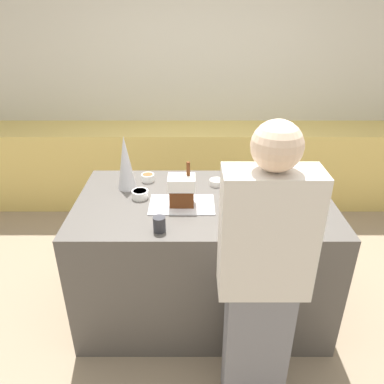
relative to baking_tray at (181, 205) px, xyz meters
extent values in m
plane|color=gray|center=(0.15, 0.07, -0.94)|extent=(12.00, 12.00, 0.00)
cube|color=beige|center=(0.15, 2.15, 0.36)|extent=(8.00, 0.05, 2.60)
cube|color=#DBBC60|center=(0.15, 1.82, -0.50)|extent=(6.00, 0.60, 0.88)
cube|color=#514C47|center=(0.15, 0.07, -0.47)|extent=(1.72, 0.98, 0.93)
cube|color=silver|center=(0.00, 0.00, 0.00)|extent=(0.43, 0.28, 0.01)
cube|color=#5B2D14|center=(0.00, 0.00, 0.06)|extent=(0.15, 0.12, 0.11)
cube|color=white|center=(0.00, 0.00, 0.16)|extent=(0.17, 0.14, 0.08)
cylinder|color=#5B2D14|center=(0.04, 0.02, 0.25)|extent=(0.02, 0.02, 0.09)
cone|color=silver|center=(-0.40, 0.25, 0.19)|extent=(0.13, 0.13, 0.39)
cylinder|color=white|center=(0.24, 0.30, 0.02)|extent=(0.10, 0.10, 0.04)
cylinder|color=yellow|center=(0.24, 0.30, 0.03)|extent=(0.08, 0.08, 0.01)
cylinder|color=white|center=(-0.29, 0.10, 0.02)|extent=(0.11, 0.11, 0.05)
cylinder|color=white|center=(-0.29, 0.10, 0.04)|extent=(0.09, 0.09, 0.01)
cylinder|color=white|center=(-0.26, 0.37, 0.02)|extent=(0.09, 0.09, 0.05)
cylinder|color=brown|center=(-0.26, 0.37, 0.04)|extent=(0.08, 0.08, 0.01)
cylinder|color=white|center=(0.80, 0.36, 0.02)|extent=(0.11, 0.11, 0.04)
cylinder|color=orange|center=(0.80, 0.36, 0.03)|extent=(0.09, 0.09, 0.01)
cylinder|color=white|center=(0.46, 0.09, 0.02)|extent=(0.11, 0.11, 0.05)
cylinder|color=orange|center=(0.46, 0.09, 0.04)|extent=(0.09, 0.09, 0.01)
cylinder|color=white|center=(0.61, 0.33, 0.02)|extent=(0.11, 0.11, 0.05)
cylinder|color=red|center=(0.61, 0.33, 0.04)|extent=(0.09, 0.09, 0.01)
cylinder|color=silver|center=(0.68, 0.44, 0.02)|extent=(0.11, 0.11, 0.04)
cylinder|color=green|center=(0.68, 0.44, 0.03)|extent=(0.09, 0.09, 0.01)
cube|color=#B23338|center=(0.42, 0.38, 0.01)|extent=(0.23, 0.12, 0.02)
cylinder|color=#2D2D33|center=(-0.12, -0.31, 0.04)|extent=(0.07, 0.07, 0.09)
cube|color=slate|center=(0.42, -0.68, -0.52)|extent=(0.34, 0.19, 0.83)
cube|color=silver|center=(0.42, -0.68, 0.22)|extent=(0.45, 0.20, 0.65)
sphere|color=beige|center=(0.42, -0.68, 0.65)|extent=(0.22, 0.22, 0.22)
cylinder|color=beige|center=(0.42, -0.46, 0.36)|extent=(0.08, 0.45, 0.08)
camera|label=1|loc=(0.07, -2.15, 1.19)|focal=35.00mm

